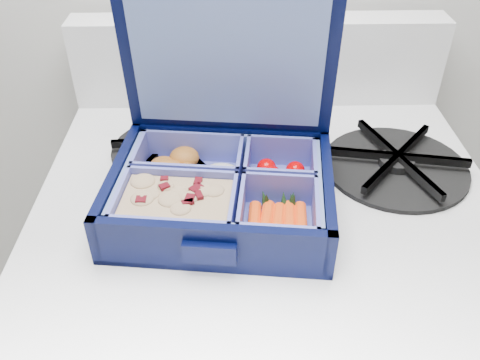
{
  "coord_description": "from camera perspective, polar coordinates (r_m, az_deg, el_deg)",
  "views": [
    {
      "loc": [
        0.14,
        1.22,
        1.24
      ],
      "look_at": [
        0.15,
        1.68,
        0.88
      ],
      "focal_mm": 38.0,
      "sensor_mm": 36.0,
      "label": 1
    }
  ],
  "objects": [
    {
      "name": "burner_grate",
      "position": [
        0.69,
        17.19,
        2.14
      ],
      "size": [
        0.22,
        0.22,
        0.03
      ],
      "primitive_type": "cylinder",
      "rotation": [
        0.0,
        0.0,
        -0.18
      ],
      "color": "black",
      "rests_on": "stove"
    },
    {
      "name": "bento_box",
      "position": [
        0.58,
        -2.1,
        -1.31
      ],
      "size": [
        0.27,
        0.22,
        0.06
      ],
      "primitive_type": null,
      "rotation": [
        0.0,
        0.0,
        -0.11
      ],
      "color": "black",
      "rests_on": "stove"
    },
    {
      "name": "fork",
      "position": [
        0.71,
        6.68,
        3.95
      ],
      "size": [
        0.1,
        0.16,
        0.01
      ],
      "primitive_type": null,
      "rotation": [
        0.0,
        0.0,
        -0.53
      ],
      "color": "beige",
      "rests_on": "stove"
    },
    {
      "name": "burner_grate_rear",
      "position": [
        0.7,
        -7.53,
        3.86
      ],
      "size": [
        0.18,
        0.18,
        0.02
      ],
      "primitive_type": "cylinder",
      "rotation": [
        0.0,
        0.0,
        0.08
      ],
      "color": "black",
      "rests_on": "stove"
    }
  ]
}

